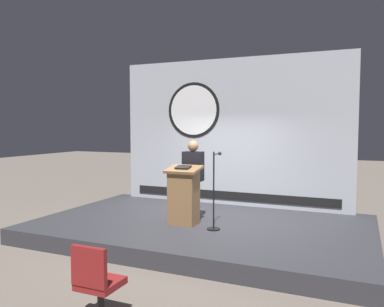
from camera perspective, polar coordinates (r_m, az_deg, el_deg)
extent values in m
plane|color=#6B6056|center=(7.89, 1.45, -12.07)|extent=(40.00, 40.00, 0.00)
cube|color=#333338|center=(7.85, 1.45, -11.02)|extent=(6.40, 4.00, 0.30)
cube|color=#B2B7C1|center=(9.32, 5.78, 3.13)|extent=(5.59, 0.10, 3.49)
cylinder|color=black|center=(9.61, 0.21, 6.39)|extent=(1.36, 0.02, 1.36)
cylinder|color=white|center=(9.61, 0.20, 6.39)|extent=(1.22, 0.02, 1.22)
cube|color=black|center=(9.41, 5.61, -6.19)|extent=(5.03, 0.02, 0.20)
cube|color=olive|center=(7.51, -1.23, -6.49)|extent=(0.52, 0.40, 1.03)
cube|color=olive|center=(7.43, -1.24, -2.33)|extent=(0.64, 0.50, 0.14)
cube|color=black|center=(7.40, -1.30, -2.00)|extent=(0.28, 0.20, 0.06)
cylinder|color=black|center=(7.97, 0.16, -6.80)|extent=(0.26, 0.26, 0.78)
cube|color=black|center=(7.87, 0.16, -1.87)|extent=(0.40, 0.24, 0.60)
sphere|color=#997051|center=(7.83, 0.16, 1.10)|extent=(0.22, 0.22, 0.22)
cylinder|color=black|center=(7.23, 3.18, -11.01)|extent=(0.24, 0.24, 0.02)
cylinder|color=black|center=(7.08, 3.21, -5.52)|extent=(0.03, 0.03, 1.43)
cylinder|color=black|center=(7.15, 3.67, -0.07)|extent=(0.02, 0.32, 0.02)
sphere|color=#262626|center=(7.30, 4.10, 0.01)|extent=(0.07, 0.07, 0.07)
cylinder|color=black|center=(4.83, -13.24, -20.55)|extent=(0.08, 0.08, 0.37)
cube|color=maroon|center=(4.75, -13.29, -18.08)|extent=(0.44, 0.44, 0.08)
cube|color=maroon|center=(4.51, -14.93, -15.80)|extent=(0.44, 0.06, 0.44)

